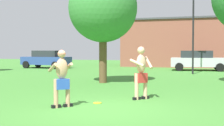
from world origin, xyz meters
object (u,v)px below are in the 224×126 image
Objects in this scene: car_silver_mid_lot at (198,60)px; lamp_post at (193,18)px; frisbee at (97,103)px; car_blue_near_post at (47,59)px; tree_right_field at (103,8)px; player_with_cap at (62,76)px; player_in_red at (141,71)px.

lamp_post is (-0.12, -3.91, 2.93)m from car_silver_mid_lot.
car_silver_mid_lot is (2.00, 16.87, 0.81)m from frisbee.
car_blue_near_post is 13.68m from lamp_post.
tree_right_field is at bearing -109.43° from car_silver_mid_lot.
player_with_cap is 7.34m from tree_right_field.
tree_right_field is (-1.92, 5.73, 3.67)m from frisbee.
car_blue_near_post and car_silver_mid_lot have the same top height.
frisbee is (0.71, 0.95, -0.88)m from player_with_cap.
car_blue_near_post is 0.82× the size of tree_right_field.
player_with_cap is 1.48m from frisbee.
car_blue_near_post reaches higher than frisbee.
tree_right_field reaches higher than player_with_cap.
lamp_post is at bearing 86.17° from player_in_red.
player_in_red is at bearing -56.56° from tree_right_field.
car_silver_mid_lot is at bearing 86.67° from player_in_red.
frisbee is 19.55m from car_blue_near_post.
tree_right_field is (-1.21, 6.69, 2.79)m from player_with_cap.
tree_right_field is at bearing 100.27° from player_with_cap.
player_with_cap is 6.32× the size of frisbee.
car_blue_near_post is 13.14m from car_silver_mid_lot.
player_in_red is 1.84m from frisbee.
lamp_post is 8.16m from tree_right_field.
player_with_cap is 14.44m from lamp_post.
tree_right_field is at bearing -117.78° from lamp_post.
car_silver_mid_lot is at bearing 3.49° from car_blue_near_post.
car_blue_near_post is (-10.40, 17.02, -0.07)m from player_with_cap.
player_in_red is 15.73m from car_silver_mid_lot.
tree_right_field reaches higher than player_in_red.
frisbee is 0.04× the size of lamp_post.
player_in_red reaches higher than player_with_cap.
car_blue_near_post is 14.12m from tree_right_field.
player_in_red is at bearing -93.33° from car_silver_mid_lot.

